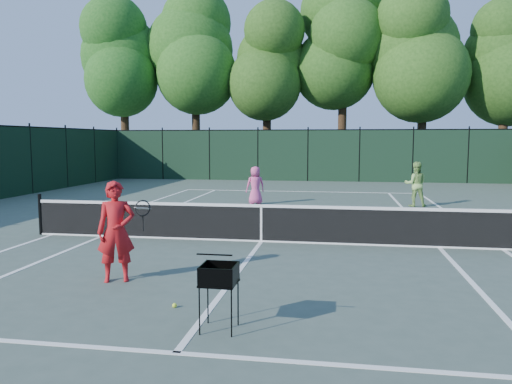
% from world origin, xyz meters
% --- Properties ---
extents(ground, '(90.00, 90.00, 0.00)m').
position_xyz_m(ground, '(0.00, 0.00, 0.00)').
color(ground, '#425146').
rests_on(ground, ground).
extents(sideline_doubles_left, '(0.10, 23.77, 0.01)m').
position_xyz_m(sideline_doubles_left, '(-5.49, 0.00, 0.00)').
color(sideline_doubles_left, white).
rests_on(sideline_doubles_left, ground).
extents(sideline_doubles_right, '(0.10, 23.77, 0.01)m').
position_xyz_m(sideline_doubles_right, '(5.49, 0.00, 0.00)').
color(sideline_doubles_right, white).
rests_on(sideline_doubles_right, ground).
extents(sideline_singles_left, '(0.10, 23.77, 0.01)m').
position_xyz_m(sideline_singles_left, '(-4.12, 0.00, 0.00)').
color(sideline_singles_left, white).
rests_on(sideline_singles_left, ground).
extents(sideline_singles_right, '(0.10, 23.77, 0.01)m').
position_xyz_m(sideline_singles_right, '(4.12, 0.00, 0.00)').
color(sideline_singles_right, white).
rests_on(sideline_singles_right, ground).
extents(baseline_far, '(10.97, 0.10, 0.01)m').
position_xyz_m(baseline_far, '(0.00, 11.88, 0.00)').
color(baseline_far, white).
rests_on(baseline_far, ground).
extents(service_line_near, '(8.23, 0.10, 0.01)m').
position_xyz_m(service_line_near, '(0.00, -6.40, 0.00)').
color(service_line_near, white).
rests_on(service_line_near, ground).
extents(service_line_far, '(8.23, 0.10, 0.01)m').
position_xyz_m(service_line_far, '(0.00, 6.40, 0.00)').
color(service_line_far, white).
rests_on(service_line_far, ground).
extents(center_service_line, '(0.10, 12.80, 0.01)m').
position_xyz_m(center_service_line, '(0.00, 0.00, 0.00)').
color(center_service_line, white).
rests_on(center_service_line, ground).
extents(tennis_net, '(11.69, 0.09, 1.06)m').
position_xyz_m(tennis_net, '(0.00, 0.00, 0.48)').
color(tennis_net, black).
rests_on(tennis_net, ground).
extents(fence_far, '(24.00, 0.05, 3.00)m').
position_xyz_m(fence_far, '(0.00, 18.00, 1.50)').
color(fence_far, black).
rests_on(fence_far, ground).
extents(tree_0, '(6.40, 6.40, 13.14)m').
position_xyz_m(tree_0, '(-13.00, 21.50, 8.16)').
color(tree_0, black).
rests_on(tree_0, ground).
extents(tree_1, '(6.80, 6.80, 13.98)m').
position_xyz_m(tree_1, '(-8.00, 22.00, 8.69)').
color(tree_1, black).
rests_on(tree_1, ground).
extents(tree_2, '(6.00, 6.00, 12.40)m').
position_xyz_m(tree_2, '(-3.00, 21.80, 7.73)').
color(tree_2, black).
rests_on(tree_2, ground).
extents(tree_3, '(7.00, 7.00, 14.45)m').
position_xyz_m(tree_3, '(2.00, 22.30, 9.01)').
color(tree_3, black).
rests_on(tree_3, ground).
extents(tree_4, '(6.20, 6.20, 12.97)m').
position_xyz_m(tree_4, '(7.00, 21.60, 8.14)').
color(tree_4, black).
rests_on(tree_4, ground).
extents(tree_5, '(5.80, 5.80, 12.23)m').
position_xyz_m(tree_5, '(12.00, 22.10, 7.71)').
color(tree_5, black).
rests_on(tree_5, ground).
extents(coach, '(0.81, 0.86, 1.75)m').
position_xyz_m(coach, '(-1.96, -3.71, 0.88)').
color(coach, red).
rests_on(coach, ground).
extents(player_pink, '(0.84, 0.72, 1.45)m').
position_xyz_m(player_pink, '(-1.29, 6.86, 0.73)').
color(player_pink, '#DC4D8D').
rests_on(player_pink, ground).
extents(player_green, '(0.81, 0.64, 1.65)m').
position_xyz_m(player_green, '(4.62, 7.27, 0.82)').
color(player_green, '#8ABA5D').
rests_on(player_green, ground).
extents(ball_hopper, '(0.47, 0.47, 0.86)m').
position_xyz_m(ball_hopper, '(0.32, -5.62, 0.72)').
color(ball_hopper, black).
rests_on(ball_hopper, ground).
extents(loose_ball_midcourt, '(0.07, 0.07, 0.07)m').
position_xyz_m(loose_ball_midcourt, '(-0.53, -4.89, 0.03)').
color(loose_ball_midcourt, '#D4F432').
rests_on(loose_ball_midcourt, ground).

